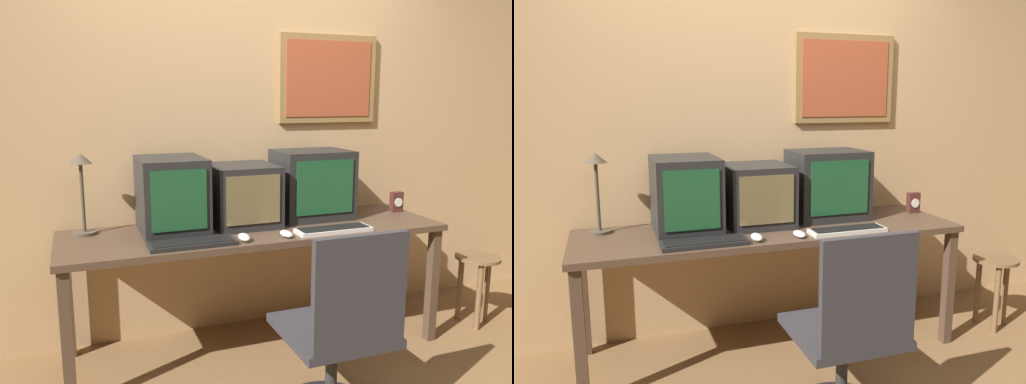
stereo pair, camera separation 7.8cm
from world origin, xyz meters
TOP-DOWN VIEW (x-y plane):
  - wall_back at (0.01, 1.34)m, footprint 8.00×0.08m
  - desk at (0.00, 0.94)m, footprint 2.21×0.66m
  - monitor_left at (-0.47, 1.03)m, footprint 0.36×0.44m
  - monitor_center at (-0.05, 1.04)m, footprint 0.38×0.40m
  - monitor_right at (0.42, 1.07)m, footprint 0.46×0.36m
  - keyboard_main at (-0.43, 0.72)m, footprint 0.45×0.17m
  - keyboard_side at (0.38, 0.71)m, footprint 0.44×0.13m
  - mouse_near_keyboard at (-0.15, 0.71)m, footprint 0.06×0.11m
  - mouse_far_corner at (0.09, 0.71)m, footprint 0.06×0.11m
  - desk_clock at (1.03, 1.02)m, footprint 0.08×0.05m
  - desk_lamp at (-0.94, 1.14)m, footprint 0.13×0.13m
  - office_chair at (0.11, 0.13)m, footprint 0.50×0.50m
  - side_stool at (1.49, 0.75)m, footprint 0.28×0.28m

SIDE VIEW (x-z plane):
  - side_stool at x=1.49m, z-range 0.10..0.57m
  - office_chair at x=0.11m, z-range -0.08..0.87m
  - desk at x=0.00m, z-range 0.30..1.05m
  - keyboard_main at x=-0.43m, z-range 0.75..0.78m
  - keyboard_side at x=0.38m, z-range 0.75..0.78m
  - mouse_far_corner at x=0.09m, z-range 0.75..0.78m
  - mouse_near_keyboard at x=-0.15m, z-range 0.75..0.79m
  - desk_clock at x=1.03m, z-range 0.75..0.88m
  - monitor_center at x=-0.05m, z-range 0.75..1.11m
  - monitor_left at x=-0.47m, z-range 0.75..1.17m
  - monitor_right at x=0.42m, z-range 0.75..1.18m
  - desk_lamp at x=-0.94m, z-range 0.83..1.29m
  - wall_back at x=0.01m, z-range 0.00..2.60m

